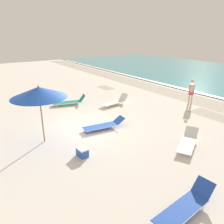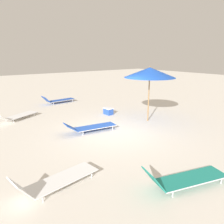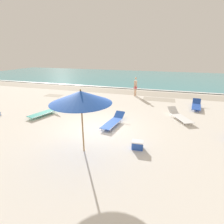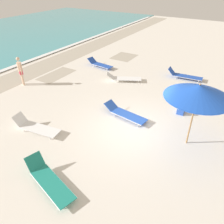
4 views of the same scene
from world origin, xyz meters
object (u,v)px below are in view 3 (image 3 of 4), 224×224
(sun_lounger_under_umbrella, at_px, (196,105))
(sun_lounger_beside_umbrella, at_px, (180,116))
(sun_lounger_mid_beach_solo, at_px, (113,121))
(cooler_box, at_px, (138,145))
(sun_lounger_near_water_left, at_px, (45,112))
(sun_lounger_near_water_right, at_px, (87,103))
(beachgoer_wading_adult, at_px, (135,85))
(beach_umbrella, at_px, (81,97))

(sun_lounger_under_umbrella, relative_size, sun_lounger_beside_umbrella, 0.95)
(sun_lounger_mid_beach_solo, distance_m, cooler_box, 2.83)
(sun_lounger_near_water_left, distance_m, sun_lounger_mid_beach_solo, 4.83)
(sun_lounger_near_water_left, relative_size, cooler_box, 4.46)
(sun_lounger_near_water_right, relative_size, beachgoer_wading_adult, 1.25)
(beach_umbrella, xyz_separation_m, sun_lounger_under_umbrella, (5.37, 7.87, -2.15))
(beachgoer_wading_adult, bearing_deg, sun_lounger_near_water_right, 169.89)
(sun_lounger_near_water_left, bearing_deg, sun_lounger_beside_umbrella, 27.80)
(beach_umbrella, height_order, sun_lounger_near_water_right, beach_umbrella)
(sun_lounger_under_umbrella, relative_size, beachgoer_wading_adult, 1.21)
(sun_lounger_near_water_left, xyz_separation_m, sun_lounger_mid_beach_solo, (4.83, -0.24, -0.01))
(sun_lounger_near_water_left, bearing_deg, sun_lounger_mid_beach_solo, 12.87)
(sun_lounger_under_umbrella, xyz_separation_m, beachgoer_wading_adult, (-5.03, 2.40, 0.79))
(sun_lounger_near_water_left, bearing_deg, sun_lounger_under_umbrella, 40.58)
(beach_umbrella, distance_m, sun_lounger_mid_beach_solo, 3.77)
(sun_lounger_under_umbrella, height_order, sun_lounger_beside_umbrella, sun_lounger_under_umbrella)
(sun_lounger_mid_beach_solo, bearing_deg, cooler_box, -43.01)
(cooler_box, bearing_deg, sun_lounger_near_water_left, 156.06)
(beach_umbrella, distance_m, cooler_box, 3.18)
(sun_lounger_mid_beach_solo, relative_size, beachgoer_wading_adult, 1.30)
(beachgoer_wading_adult, xyz_separation_m, cooler_box, (1.81, -9.41, -0.81))
(sun_lounger_beside_umbrella, distance_m, cooler_box, 4.68)
(sun_lounger_beside_umbrella, bearing_deg, sun_lounger_mid_beach_solo, -178.45)
(sun_lounger_near_water_left, distance_m, beachgoer_wading_adult, 8.48)
(sun_lounger_under_umbrella, bearing_deg, cooler_box, -107.03)
(sun_lounger_beside_umbrella, bearing_deg, beach_umbrella, -156.01)
(beachgoer_wading_adult, bearing_deg, cooler_box, -145.12)
(beach_umbrella, height_order, cooler_box, beach_umbrella)
(beach_umbrella, bearing_deg, beachgoer_wading_adult, 88.13)
(sun_lounger_near_water_right, relative_size, sun_lounger_mid_beach_solo, 0.96)
(beach_umbrella, bearing_deg, cooler_box, 21.88)
(sun_lounger_near_water_left, height_order, sun_lounger_mid_beach_solo, sun_lounger_near_water_left)
(sun_lounger_under_umbrella, xyz_separation_m, sun_lounger_near_water_right, (-7.99, -1.96, 0.01))
(sun_lounger_near_water_left, relative_size, sun_lounger_mid_beach_solo, 1.01)
(sun_lounger_beside_umbrella, distance_m, sun_lounger_near_water_right, 6.72)
(beach_umbrella, bearing_deg, sun_lounger_near_water_right, 113.92)
(sun_lounger_under_umbrella, xyz_separation_m, sun_lounger_mid_beach_solo, (-5.00, -4.79, -0.01))
(beach_umbrella, relative_size, sun_lounger_near_water_right, 1.21)
(beach_umbrella, relative_size, beachgoer_wading_adult, 1.51)
(beach_umbrella, relative_size, sun_lounger_under_umbrella, 1.25)
(sun_lounger_under_umbrella, distance_m, sun_lounger_near_water_left, 10.83)
(sun_lounger_mid_beach_solo, bearing_deg, sun_lounger_near_water_left, -174.65)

